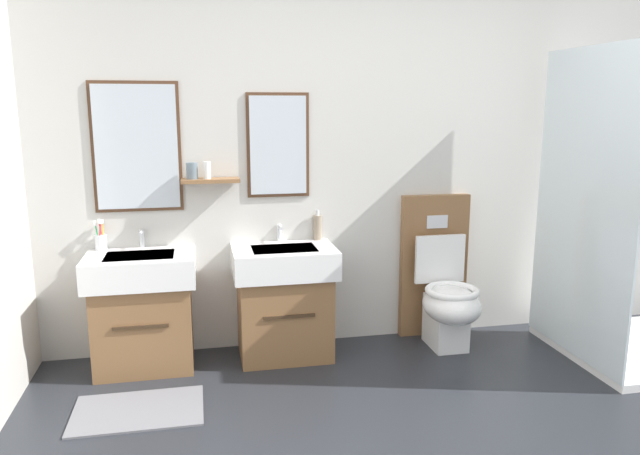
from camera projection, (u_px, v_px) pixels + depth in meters
name	position (u px, v px, depth m)	size (l,w,h in m)	color
wall_back	(374.00, 138.00, 4.05)	(4.66, 0.27, 2.77)	beige
bath_mat	(138.00, 410.00, 3.20)	(0.68, 0.44, 0.01)	slate
vanity_sink_left	(143.00, 308.00, 3.69)	(0.65, 0.48, 0.72)	brown
tap_on_left_sink	(142.00, 237.00, 3.78)	(0.03, 0.13, 0.11)	silver
vanity_sink_right	(284.00, 299.00, 3.87)	(0.65, 0.48, 0.72)	brown
tap_on_right_sink	(280.00, 231.00, 3.95)	(0.03, 0.13, 0.11)	silver
toilet	(442.00, 289.00, 4.08)	(0.48, 0.62, 1.00)	brown
toothbrush_cup	(101.00, 241.00, 3.72)	(0.07, 0.07, 0.20)	silver
soap_dispenser	(317.00, 227.00, 3.99)	(0.06, 0.06, 0.20)	gray
shower_tray	(616.00, 296.00, 3.84)	(0.95, 0.98, 1.95)	white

